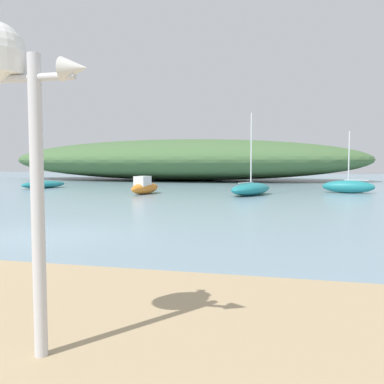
{
  "coord_description": "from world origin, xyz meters",
  "views": [
    {
      "loc": [
        6.43,
        -10.13,
        1.98
      ],
      "look_at": [
        3.26,
        2.84,
        1.02
      ],
      "focal_mm": 40.45,
      "sensor_mm": 36.0,
      "label": 1
    }
  ],
  "objects_px": {
    "mast_structure": "(4,78)",
    "sailboat_outer_mooring": "(44,184)",
    "sailboat_far_right": "(348,186)",
    "sailboat_inner_mooring": "(251,189)",
    "motorboat_east_reach": "(144,187)"
  },
  "relations": [
    {
      "from": "sailboat_outer_mooring",
      "to": "sailboat_inner_mooring",
      "type": "bearing_deg",
      "value": -11.15
    },
    {
      "from": "mast_structure",
      "to": "sailboat_far_right",
      "type": "bearing_deg",
      "value": 77.22
    },
    {
      "from": "sailboat_outer_mooring",
      "to": "mast_structure",
      "type": "bearing_deg",
      "value": -57.88
    },
    {
      "from": "mast_structure",
      "to": "sailboat_inner_mooring",
      "type": "bearing_deg",
      "value": 90.14
    },
    {
      "from": "sailboat_outer_mooring",
      "to": "sailboat_far_right",
      "type": "distance_m",
      "value": 21.14
    },
    {
      "from": "mast_structure",
      "to": "motorboat_east_reach",
      "type": "xyz_separation_m",
      "value": [
        -6.39,
        21.13,
        -2.29
      ]
    },
    {
      "from": "mast_structure",
      "to": "sailboat_far_right",
      "type": "distance_m",
      "value": 25.54
    },
    {
      "from": "mast_structure",
      "to": "sailboat_outer_mooring",
      "type": "xyz_separation_m",
      "value": [
        -15.51,
        24.71,
        -2.44
      ]
    },
    {
      "from": "sailboat_outer_mooring",
      "to": "sailboat_far_right",
      "type": "xyz_separation_m",
      "value": [
        21.14,
        0.1,
        0.13
      ]
    },
    {
      "from": "sailboat_far_right",
      "to": "sailboat_inner_mooring",
      "type": "height_order",
      "value": "sailboat_inner_mooring"
    },
    {
      "from": "sailboat_outer_mooring",
      "to": "sailboat_far_right",
      "type": "height_order",
      "value": "sailboat_far_right"
    },
    {
      "from": "mast_structure",
      "to": "sailboat_outer_mooring",
      "type": "distance_m",
      "value": 29.28
    },
    {
      "from": "sailboat_inner_mooring",
      "to": "motorboat_east_reach",
      "type": "distance_m",
      "value": 6.35
    },
    {
      "from": "motorboat_east_reach",
      "to": "sailboat_inner_mooring",
      "type": "bearing_deg",
      "value": 4.8
    },
    {
      "from": "mast_structure",
      "to": "sailboat_inner_mooring",
      "type": "xyz_separation_m",
      "value": [
        -0.05,
        21.66,
        -2.35
      ]
    }
  ]
}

